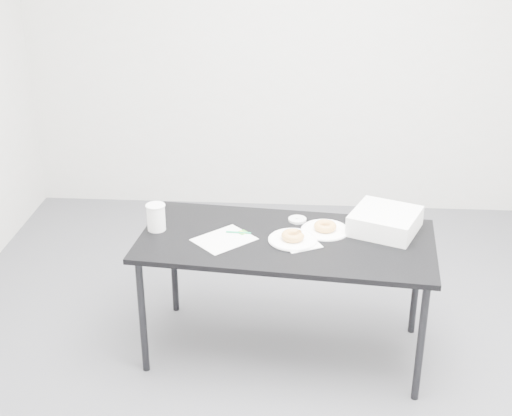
# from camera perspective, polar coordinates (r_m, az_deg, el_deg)

# --- Properties ---
(floor) EXTENTS (4.00, 4.00, 0.00)m
(floor) POSITION_cam_1_polar(r_m,az_deg,el_deg) (3.99, 1.99, -11.52)
(floor) COLOR #4C4C51
(floor) RESTS_ON ground
(wall_back) EXTENTS (4.00, 0.02, 2.70)m
(wall_back) POSITION_cam_1_polar(r_m,az_deg,el_deg) (5.32, 3.00, 13.67)
(wall_back) COLOR silver
(wall_back) RESTS_ON floor
(table) EXTENTS (1.57, 0.85, 0.69)m
(table) POSITION_cam_1_polar(r_m,az_deg,el_deg) (3.68, 2.43, -3.19)
(table) COLOR black
(table) RESTS_ON floor
(scorecard) EXTENTS (0.36, 0.35, 0.00)m
(scorecard) POSITION_cam_1_polar(r_m,az_deg,el_deg) (3.65, -2.57, -2.52)
(scorecard) COLOR white
(scorecard) RESTS_ON table
(logo_patch) EXTENTS (0.06, 0.06, 0.00)m
(logo_patch) POSITION_cam_1_polar(r_m,az_deg,el_deg) (3.71, -1.08, -1.96)
(logo_patch) COLOR green
(logo_patch) RESTS_ON scorecard
(pen) EXTENTS (0.13, 0.02, 0.01)m
(pen) POSITION_cam_1_polar(r_m,az_deg,el_deg) (3.71, -1.41, -1.96)
(pen) COLOR #0D9356
(pen) RESTS_ON scorecard
(napkin) EXTENTS (0.23, 0.23, 0.00)m
(napkin) POSITION_cam_1_polar(r_m,az_deg,el_deg) (3.62, 3.55, -2.80)
(napkin) COLOR white
(napkin) RESTS_ON table
(plate_near) EXTENTS (0.25, 0.25, 0.01)m
(plate_near) POSITION_cam_1_polar(r_m,az_deg,el_deg) (3.64, 2.96, -2.55)
(plate_near) COLOR white
(plate_near) RESTS_ON napkin
(donut_near) EXTENTS (0.15, 0.15, 0.04)m
(donut_near) POSITION_cam_1_polar(r_m,az_deg,el_deg) (3.63, 2.97, -2.22)
(donut_near) COLOR gold
(donut_near) RESTS_ON plate_near
(plate_far) EXTENTS (0.25, 0.25, 0.01)m
(plate_far) POSITION_cam_1_polar(r_m,az_deg,el_deg) (3.76, 5.54, -1.78)
(plate_far) COLOR white
(plate_far) RESTS_ON table
(donut_far) EXTENTS (0.12, 0.12, 0.04)m
(donut_far) POSITION_cam_1_polar(r_m,az_deg,el_deg) (3.75, 5.56, -1.46)
(donut_far) COLOR gold
(donut_far) RESTS_ON plate_far
(coffee_cup) EXTENTS (0.10, 0.10, 0.14)m
(coffee_cup) POSITION_cam_1_polar(r_m,az_deg,el_deg) (3.76, -8.00, -0.73)
(coffee_cup) COLOR white
(coffee_cup) RESTS_ON table
(cup_lid) EXTENTS (0.10, 0.10, 0.01)m
(cup_lid) POSITION_cam_1_polar(r_m,az_deg,el_deg) (3.85, 3.33, -0.93)
(cup_lid) COLOR silver
(cup_lid) RESTS_ON table
(bakery_box) EXTENTS (0.42, 0.42, 0.11)m
(bakery_box) POSITION_cam_1_polar(r_m,az_deg,el_deg) (3.78, 10.29, -1.04)
(bakery_box) COLOR white
(bakery_box) RESTS_ON table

